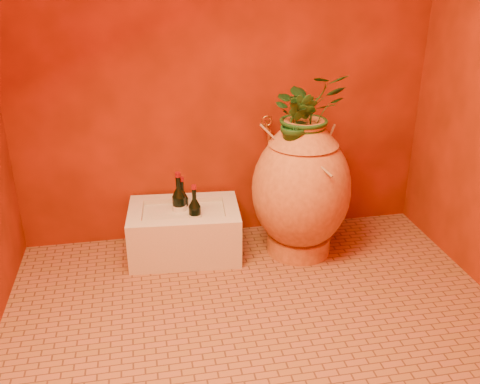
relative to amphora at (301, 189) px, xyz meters
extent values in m
plane|color=brown|center=(-0.39, -0.65, -0.41)|extent=(2.50, 2.50, 0.00)
cube|color=#551904|center=(-0.39, 0.35, 0.84)|extent=(2.50, 0.02, 2.50)
cylinder|color=#C67937|center=(0.00, 0.00, -0.36)|extent=(0.49, 0.49, 0.11)
ellipsoid|color=#C67937|center=(0.00, 0.00, 0.00)|extent=(0.75, 0.75, 0.72)
cone|color=#C67937|center=(0.00, 0.00, 0.33)|extent=(0.52, 0.52, 0.11)
torus|color=#C67937|center=(0.00, 0.00, 0.39)|extent=(0.32, 0.32, 0.04)
cylinder|color=olive|center=(-0.08, -0.05, 0.23)|extent=(0.33, 0.24, 0.32)
cylinder|color=olive|center=(-0.02, -0.12, 0.26)|extent=(0.20, 0.34, 0.16)
cylinder|color=olive|center=(0.10, -0.08, 0.27)|extent=(0.20, 0.27, 0.18)
cube|color=beige|center=(-0.68, 0.10, -0.27)|extent=(0.67, 0.48, 0.27)
cube|color=beige|center=(-0.68, 0.28, -0.13)|extent=(0.65, 0.13, 0.03)
cube|color=beige|center=(-0.68, -0.08, -0.13)|extent=(0.65, 0.13, 0.03)
cube|color=beige|center=(-0.96, 0.10, -0.13)|extent=(0.10, 0.27, 0.03)
cube|color=beige|center=(-0.40, 0.10, -0.13)|extent=(0.10, 0.27, 0.03)
cylinder|color=black|center=(-0.62, 0.04, -0.16)|extent=(0.07, 0.07, 0.17)
cone|color=black|center=(-0.62, 0.04, -0.05)|extent=(0.07, 0.07, 0.05)
cylinder|color=black|center=(-0.62, 0.04, 0.00)|extent=(0.02, 0.02, 0.07)
cylinder|color=maroon|center=(-0.62, 0.04, 0.05)|extent=(0.03, 0.03, 0.02)
cylinder|color=silver|center=(-0.62, 0.04, -0.16)|extent=(0.07, 0.07, 0.07)
cylinder|color=black|center=(-0.68, 0.17, -0.16)|extent=(0.07, 0.07, 0.17)
cone|color=black|center=(-0.68, 0.17, -0.05)|extent=(0.07, 0.07, 0.05)
cylinder|color=black|center=(-0.68, 0.17, 0.00)|extent=(0.02, 0.02, 0.07)
cylinder|color=maroon|center=(-0.68, 0.17, 0.04)|extent=(0.03, 0.03, 0.02)
cylinder|color=silver|center=(-0.68, 0.17, -0.16)|extent=(0.07, 0.07, 0.07)
cylinder|color=black|center=(-0.70, 0.14, -0.15)|extent=(0.08, 0.08, 0.19)
cone|color=black|center=(-0.70, 0.14, -0.03)|extent=(0.08, 0.08, 0.05)
cylinder|color=black|center=(-0.70, 0.14, 0.04)|extent=(0.03, 0.03, 0.07)
cylinder|color=maroon|center=(-0.70, 0.14, 0.08)|extent=(0.03, 0.03, 0.03)
cylinder|color=silver|center=(-0.70, 0.14, -0.15)|extent=(0.08, 0.08, 0.08)
cylinder|color=#B27529|center=(-0.14, 0.28, 0.29)|extent=(0.02, 0.13, 0.02)
cylinder|color=#B27529|center=(-0.14, 0.22, 0.25)|extent=(0.02, 0.02, 0.08)
torus|color=#B27529|center=(-0.14, 0.28, 0.33)|extent=(0.07, 0.01, 0.07)
cylinder|color=#B27529|center=(-0.14, 0.28, 0.31)|extent=(0.01, 0.01, 0.05)
imported|color=#19481A|center=(0.01, 0.02, 0.45)|extent=(0.46, 0.41, 0.45)
imported|color=#19481A|center=(-0.06, -0.06, 0.41)|extent=(0.24, 0.23, 0.34)
camera|label=1|loc=(-0.88, -2.72, 1.23)|focal=40.00mm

